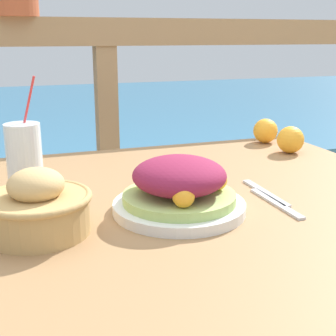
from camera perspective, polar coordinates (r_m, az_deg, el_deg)
name	(u,v)px	position (r m, az deg, el deg)	size (l,w,h in m)	color
patio_table	(183,238)	(1.00, 1.78, -8.49)	(1.13, 0.98, 0.71)	#997047
railing_fence	(106,101)	(1.65, -7.52, 8.10)	(2.80, 0.08, 1.09)	#937551
sea_backdrop	(50,133)	(4.20, -14.20, 4.11)	(12.00, 4.00, 0.42)	teal
salad_plate	(179,189)	(0.90, 1.39, -2.55)	(0.26, 0.26, 0.11)	silver
drink_glass	(25,160)	(1.03, -17.08, 0.98)	(0.07, 0.07, 0.25)	silver
bread_basket	(38,207)	(0.83, -15.60, -4.63)	(0.19, 0.19, 0.12)	tan
fork	(276,203)	(0.97, 13.03, -4.19)	(0.02, 0.18, 0.00)	silver
knife	(265,193)	(1.03, 11.78, -2.97)	(0.02, 0.18, 0.00)	silver
orange_near_basket	(265,131)	(1.51, 11.79, 4.46)	(0.08, 0.08, 0.08)	#F9A328
orange_near_glass	(290,140)	(1.40, 14.70, 3.35)	(0.08, 0.08, 0.08)	#F9A328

